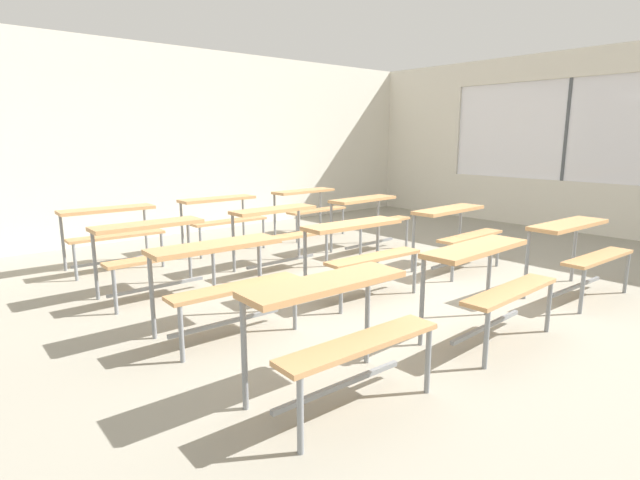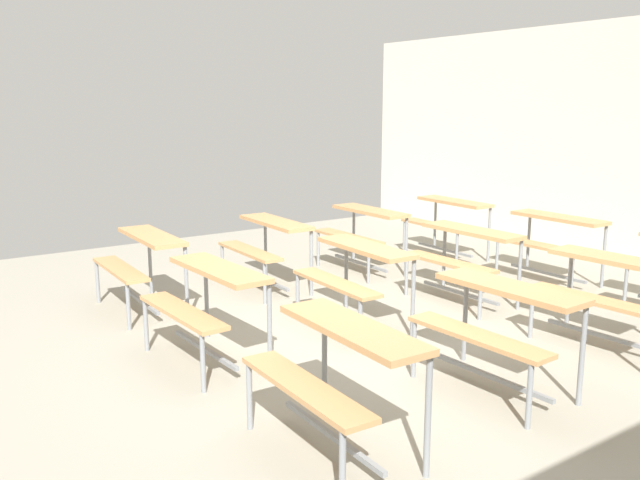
{
  "view_description": "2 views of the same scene",
  "coord_description": "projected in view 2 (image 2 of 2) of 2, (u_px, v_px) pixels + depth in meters",
  "views": [
    {
      "loc": [
        -3.8,
        -3.3,
        1.6
      ],
      "look_at": [
        -0.26,
        0.8,
        0.47
      ],
      "focal_mm": 28.0,
      "sensor_mm": 36.0,
      "label": 1
    },
    {
      "loc": [
        4.23,
        -3.41,
        1.97
      ],
      "look_at": [
        -1.12,
        0.36,
        0.64
      ],
      "focal_mm": 37.54,
      "sensor_mm": 36.0,
      "label": 2
    }
  ],
  "objects": [
    {
      "name": "ground",
      "position": [
        362.0,
        342.0,
        5.71
      ],
      "size": [
        10.0,
        9.0,
        0.05
      ],
      "primitive_type": "cube",
      "color": "gray"
    },
    {
      "name": "desk_bench_r0c0",
      "position": [
        141.0,
        254.0,
        6.41
      ],
      "size": [
        1.12,
        0.63,
        0.74
      ],
      "rotation": [
        0.0,
        0.0,
        -0.04
      ],
      "color": "tan",
      "rests_on": "ground"
    },
    {
      "name": "desk_bench_r0c1",
      "position": [
        207.0,
        291.0,
        5.12
      ],
      "size": [
        1.12,
        0.62,
        0.74
      ],
      "rotation": [
        0.0,
        0.0,
        0.03
      ],
      "color": "tan",
      "rests_on": "ground"
    },
    {
      "name": "desk_bench_r0c2",
      "position": [
        336.0,
        358.0,
        3.77
      ],
      "size": [
        1.12,
        0.63,
        0.74
      ],
      "rotation": [
        0.0,
        0.0,
        -0.04
      ],
      "color": "tan",
      "rests_on": "ground"
    },
    {
      "name": "desk_bench_r1c0",
      "position": [
        267.0,
        238.0,
        7.17
      ],
      "size": [
        1.12,
        0.63,
        0.74
      ],
      "rotation": [
        0.0,
        0.0,
        -0.04
      ],
      "color": "tan",
      "rests_on": "ground"
    },
    {
      "name": "desk_bench_r1c1",
      "position": [
        355.0,
        266.0,
        5.91
      ],
      "size": [
        1.13,
        0.64,
        0.74
      ],
      "rotation": [
        0.0,
        0.0,
        -0.05
      ],
      "color": "tan",
      "rests_on": "ground"
    },
    {
      "name": "desk_bench_r1c2",
      "position": [
        498.0,
        313.0,
        4.6
      ],
      "size": [
        1.12,
        0.62,
        0.74
      ],
      "rotation": [
        0.0,
        0.0,
        0.03
      ],
      "color": "tan",
      "rests_on": "ground"
    },
    {
      "name": "desk_bench_r2c0",
      "position": [
        363.0,
        225.0,
        7.94
      ],
      "size": [
        1.11,
        0.6,
        0.74
      ],
      "rotation": [
        0.0,
        0.0,
        -0.01
      ],
      "color": "tan",
      "rests_on": "ground"
    },
    {
      "name": "desk_bench_r2c1",
      "position": [
        464.0,
        247.0,
        6.68
      ],
      "size": [
        1.1,
        0.6,
        0.74
      ],
      "rotation": [
        0.0,
        0.0,
        0.01
      ],
      "color": "tan",
      "rests_on": "ground"
    },
    {
      "name": "desk_bench_r2c2",
      "position": [
        609.0,
        281.0,
        5.43
      ],
      "size": [
        1.13,
        0.64,
        0.74
      ],
      "rotation": [
        0.0,
        0.0,
        0.04
      ],
      "color": "tan",
      "rests_on": "ground"
    },
    {
      "name": "desk_bench_r3c0",
      "position": [
        448.0,
        214.0,
        8.68
      ],
      "size": [
        1.12,
        0.64,
        0.74
      ],
      "rotation": [
        0.0,
        0.0,
        -0.04
      ],
      "color": "tan",
      "rests_on": "ground"
    },
    {
      "name": "desk_bench_r3c1",
      "position": [
        552.0,
        232.0,
        7.46
      ],
      "size": [
        1.11,
        0.6,
        0.74
      ],
      "rotation": [
        0.0,
        0.0,
        -0.01
      ],
      "color": "tan",
      "rests_on": "ground"
    }
  ]
}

